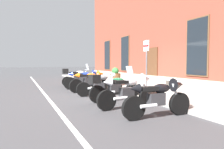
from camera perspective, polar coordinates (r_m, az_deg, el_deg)
The scene contains 13 objects.
ground_plane at distance 9.34m, azimuth 2.85°, elevation -5.50°, with size 140.00×140.00×0.00m, color #38383A.
sidewalk at distance 10.03m, azimuth 9.96°, elevation -4.55°, with size 29.10×2.78×0.13m, color gray.
lane_stripe at distance 8.40m, azimuth -17.12°, elevation -6.58°, with size 29.10×0.12×0.01m, color silver.
brick_pub_facade at distance 13.86m, azimuth 28.72°, elevation 15.45°, with size 23.10×7.61×8.91m.
motorcycle_silver_touring at distance 12.59m, azimuth -9.82°, elevation -0.69°, with size 0.62×1.97×1.37m.
motorcycle_blue_sport at distance 11.28m, azimuth -7.55°, elevation -1.13°, with size 0.62×2.13×1.05m.
motorcycle_orange_sport at distance 10.12m, azimuth -5.92°, elevation -1.61°, with size 0.62×2.04×1.05m.
motorcycle_grey_naked at distance 8.89m, azimuth -3.20°, elevation -2.79°, with size 0.62×2.08×0.98m.
motorcycle_green_touring at distance 7.61m, azimuth 0.24°, elevation -3.38°, with size 0.68×2.16×1.29m.
motorcycle_white_sport at distance 6.50m, azimuth 5.14°, elevation -4.14°, with size 0.62×2.15×1.07m.
motorcycle_black_sport at distance 5.48m, azimuth 13.29°, elevation -5.87°, with size 0.62×2.03×1.01m.
parking_sign at distance 8.91m, azimuth 9.53°, elevation 4.38°, with size 0.36×0.07×2.26m.
barrel_planter at distance 11.68m, azimuth 0.92°, elevation -0.92°, with size 0.63×0.63×1.03m.
Camera 1 is at (8.22, -4.20, 1.40)m, focal length 32.94 mm.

